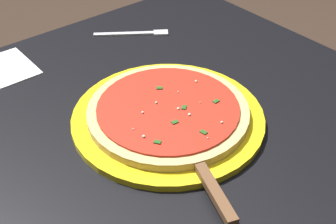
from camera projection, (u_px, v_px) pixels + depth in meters
restaurant_table at (177, 160)px, 0.97m from camera, size 0.86×0.90×0.75m
serving_plate at (168, 118)px, 0.85m from camera, size 0.36×0.36×0.01m
pizza at (168, 111)px, 0.83m from camera, size 0.30×0.30×0.02m
pizza_server at (204, 174)px, 0.71m from camera, size 0.12×0.22×0.01m
napkin_loose_left at (0, 70)px, 0.99m from camera, size 0.14×0.14×0.00m
fork at (136, 33)px, 1.12m from camera, size 0.16×0.12×0.00m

